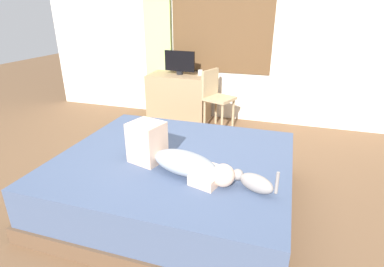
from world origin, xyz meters
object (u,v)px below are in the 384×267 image
person_lying (174,157)px  cup (200,73)px  desk (179,98)px  bed (175,180)px  tv_monitor (180,62)px  chair_by_desk (215,95)px  cat (254,182)px

person_lying → cup: cup is taller
desk → cup: 0.53m
bed → cup: (-0.39, 2.15, 0.55)m
person_lying → desk: size_ratio=1.04×
tv_monitor → cup: size_ratio=6.23×
bed → chair_by_desk: chair_by_desk is taller
bed → chair_by_desk: size_ratio=2.37×
cup → chair_by_desk: (0.28, -0.18, -0.27)m
person_lying → cup: bearing=101.3°
bed → tv_monitor: bearing=108.4°
bed → cat: cat is taller
tv_monitor → cup: tv_monitor is taller
person_lying → tv_monitor: tv_monitor is taller
bed → cup: bearing=100.2°
desk → bed: bearing=-71.3°
cup → person_lying: bearing=-78.7°
desk → chair_by_desk: (0.61, -0.14, 0.14)m
cat → bed: bearing=155.7°
person_lying → bed: bearing=111.7°
desk → person_lying: bearing=-71.0°
desk → tv_monitor: size_ratio=1.87×
bed → person_lying: 0.42m
cat → cup: 2.73m
tv_monitor → chair_by_desk: size_ratio=0.56×
desk → tv_monitor: tv_monitor is taller
person_lying → chair_by_desk: size_ratio=1.09×
cat → chair_by_desk: bearing=109.9°
cup → tv_monitor: bearing=-172.0°
desk → tv_monitor: (0.01, -0.00, 0.55)m
cat → chair_by_desk: 2.44m
chair_by_desk → person_lying: bearing=-85.0°
desk → cup: (0.33, 0.04, 0.41)m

